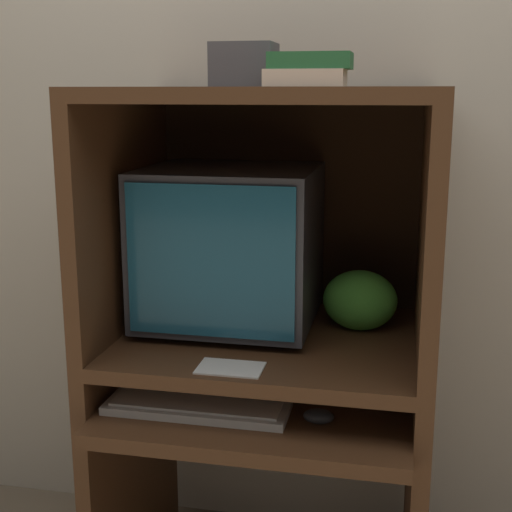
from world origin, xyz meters
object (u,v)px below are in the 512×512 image
book_stack (308,70)px  keyboard (197,406)px  crt_monitor (230,245)px  storage_box (244,65)px  snack_bag (360,300)px  mouse (319,416)px

book_stack → keyboard: bearing=-150.7°
crt_monitor → storage_box: storage_box is taller
crt_monitor → storage_box: (0.05, -0.05, 0.47)m
crt_monitor → snack_bag: 0.38m
snack_bag → book_stack: book_stack is taller
snack_bag → book_stack: bearing=-125.5°
snack_bag → book_stack: size_ratio=1.01×
keyboard → storage_box: storage_box is taller
crt_monitor → book_stack: bearing=-33.3°
keyboard → mouse: (0.30, -0.00, 0.00)m
keyboard → mouse: size_ratio=6.14×
crt_monitor → mouse: (0.28, -0.29, -0.34)m
crt_monitor → book_stack: (0.23, -0.15, 0.46)m
snack_bag → storage_box: storage_box is taller
crt_monitor → keyboard: (-0.02, -0.28, -0.35)m
mouse → book_stack: size_ratio=0.37×
keyboard → book_stack: bearing=29.3°
book_stack → storage_box: (-0.17, 0.09, 0.01)m
keyboard → snack_bag: size_ratio=2.26×
book_stack → crt_monitor: bearing=146.7°
crt_monitor → snack_bag: crt_monitor is taller
keyboard → book_stack: (0.24, 0.14, 0.80)m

